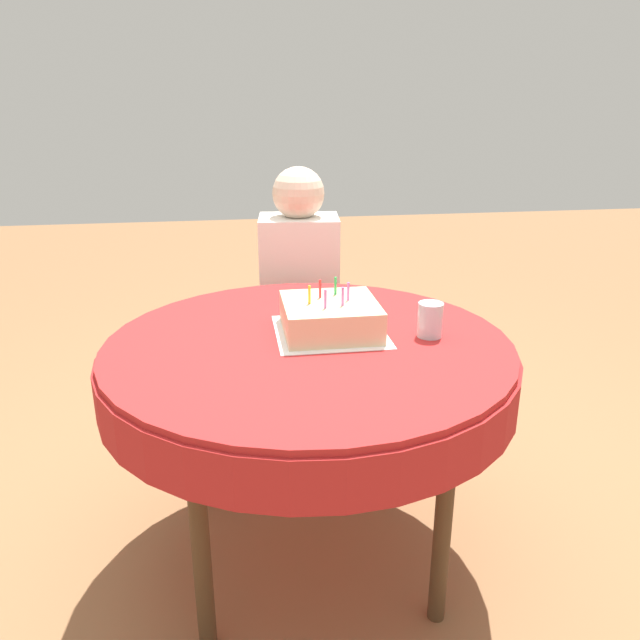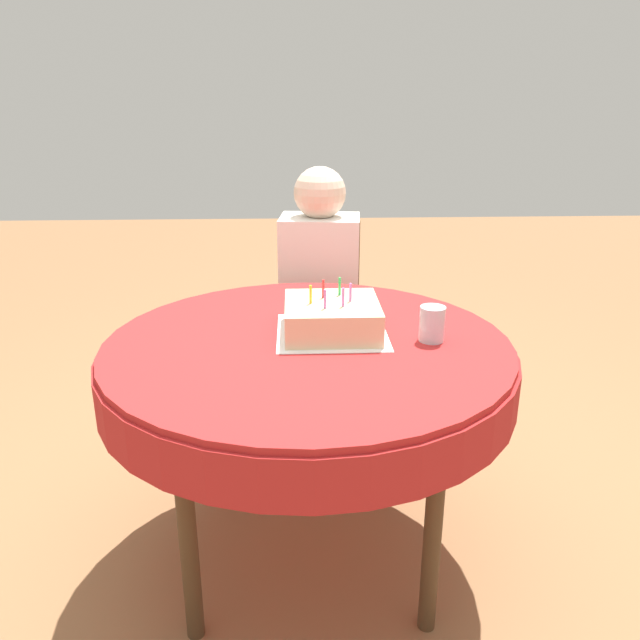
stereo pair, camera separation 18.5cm
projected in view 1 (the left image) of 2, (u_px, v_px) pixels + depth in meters
ground_plane at (310, 551)px, 2.11m from camera, size 12.00×12.00×0.00m
dining_table at (308, 368)px, 1.87m from camera, size 1.23×1.23×0.77m
chair at (300, 321)px, 2.79m from camera, size 0.41×0.41×0.93m
person at (299, 280)px, 2.64m from camera, size 0.35×0.36×1.18m
napkin at (330, 332)px, 1.91m from camera, size 0.33×0.33×0.00m
birthday_cake at (330, 317)px, 1.90m from camera, size 0.28×0.28×0.15m
drinking_glass at (430, 320)px, 1.86m from camera, size 0.08×0.08×0.11m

